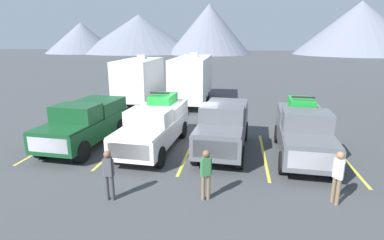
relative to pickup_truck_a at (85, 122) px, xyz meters
name	(u,v)px	position (x,y,z in m)	size (l,w,h in m)	color
ground_plane	(191,145)	(5.01, 0.73, -1.14)	(240.00, 240.00, 0.00)	#3F4244
pickup_truck_a	(85,122)	(0.00, 0.00, 0.00)	(2.49, 5.33, 2.12)	#144723
pickup_truck_b	(155,124)	(3.37, 0.20, -0.01)	(2.39, 5.75, 2.50)	white
pickup_truck_c	(223,126)	(6.55, 0.30, 0.02)	(2.37, 5.35, 2.22)	#595B60
pickup_truck_d	(303,130)	(9.98, 0.06, 0.03)	(2.40, 5.56, 2.51)	#595B60
lot_stripe_a	(53,143)	(-1.76, -0.06, -1.14)	(0.12, 5.50, 0.01)	gold
lot_stripe_b	(119,147)	(1.62, -0.06, -1.14)	(0.12, 5.50, 0.01)	gold
lot_stripe_c	(189,151)	(5.01, -0.06, -1.14)	(0.12, 5.50, 0.01)	gold
lot_stripe_d	(264,155)	(8.39, -0.06, -1.14)	(0.12, 5.50, 0.01)	gold
lot_stripe_e	(344,159)	(11.77, -0.06, -1.14)	(0.12, 5.50, 0.01)	gold
camper_trailer_a	(139,78)	(-0.51, 9.89, 0.82)	(2.61, 7.26, 3.73)	white
camper_trailer_b	(192,77)	(3.55, 10.76, 0.90)	(2.61, 9.10, 3.88)	white
person_a	(338,174)	(10.25, -3.93, -0.15)	(0.30, 0.35, 1.73)	#726047
person_b	(109,172)	(3.22, -4.76, -0.18)	(0.37, 0.23, 1.67)	#3F3F42
person_c	(206,172)	(6.24, -4.28, -0.17)	(0.35, 0.27, 1.68)	#726047
mountain_ridge	(256,31)	(12.34, 91.19, 6.12)	(143.72, 41.88, 16.08)	slate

